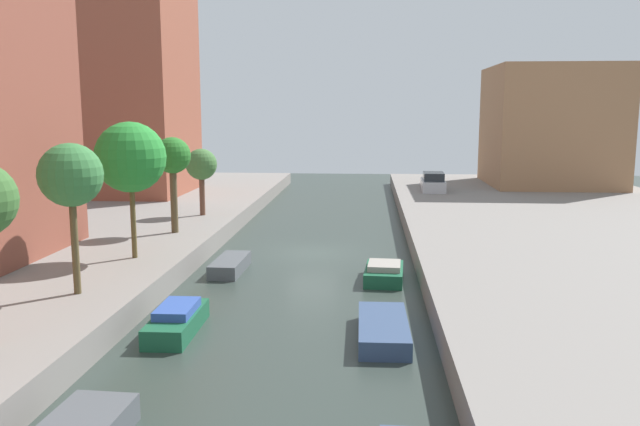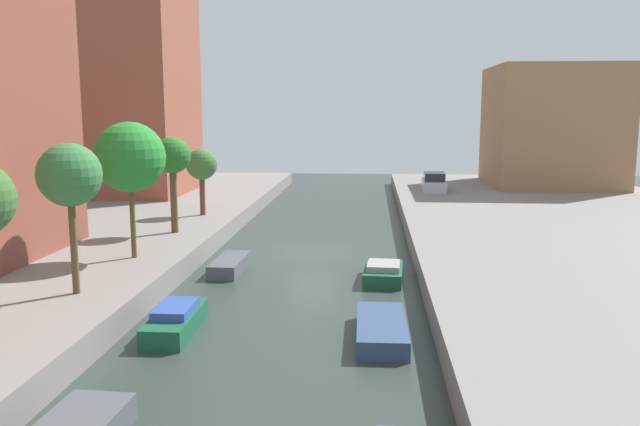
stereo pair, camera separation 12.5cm
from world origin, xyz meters
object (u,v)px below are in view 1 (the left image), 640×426
(apartment_tower_far, at_px, (117,60))
(moored_boat_left_2, at_px, (230,265))
(street_tree_2, at_px, (130,158))
(low_block_right, at_px, (550,126))
(street_tree_3, at_px, (172,158))
(moored_boat_right_1, at_px, (383,329))
(moored_boat_left_1, at_px, (177,321))
(street_tree_1, at_px, (71,176))
(moored_boat_right_2, at_px, (384,273))
(parked_car, at_px, (433,183))
(street_tree_4, at_px, (201,165))

(apartment_tower_far, bearing_deg, moored_boat_left_2, -57.53)
(street_tree_2, relative_size, moored_boat_left_2, 1.66)
(apartment_tower_far, height_order, low_block_right, apartment_tower_far)
(low_block_right, relative_size, street_tree_3, 2.15)
(moored_boat_right_1, bearing_deg, street_tree_2, 148.63)
(moored_boat_left_1, bearing_deg, moored_boat_right_1, -0.45)
(apartment_tower_far, distance_m, street_tree_1, 29.11)
(street_tree_3, height_order, moored_boat_right_2, street_tree_3)
(parked_car, relative_size, moored_boat_right_1, 1.08)
(moored_boat_left_1, bearing_deg, street_tree_2, 120.42)
(moored_boat_right_1, bearing_deg, moored_boat_right_2, 88.44)
(street_tree_2, bearing_deg, moored_boat_left_1, -59.58)
(street_tree_3, distance_m, street_tree_4, 5.67)
(parked_car, bearing_deg, moored_boat_left_1, -110.13)
(moored_boat_left_2, bearing_deg, low_block_right, 52.26)
(low_block_right, bearing_deg, moored_boat_right_1, -112.25)
(apartment_tower_far, distance_m, street_tree_3, 19.15)
(moored_boat_right_1, bearing_deg, street_tree_1, 175.08)
(street_tree_1, distance_m, parked_car, 33.68)
(moored_boat_right_1, relative_size, moored_boat_right_2, 1.31)
(low_block_right, bearing_deg, street_tree_2, -130.46)
(apartment_tower_far, xyz_separation_m, low_block_right, (34.00, 7.84, -4.99))
(low_block_right, bearing_deg, parked_car, -153.81)
(low_block_right, relative_size, parked_car, 2.40)
(apartment_tower_far, bearing_deg, low_block_right, 12.98)
(street_tree_1, bearing_deg, moored_boat_left_1, -12.86)
(apartment_tower_far, relative_size, moored_boat_left_1, 5.49)
(parked_car, xyz_separation_m, moored_boat_left_1, (-11.29, -30.80, -1.21))
(street_tree_3, distance_m, moored_boat_right_2, 12.62)
(street_tree_1, bearing_deg, moored_boat_left_2, 62.94)
(moored_boat_left_1, height_order, moored_boat_right_1, moored_boat_left_1)
(street_tree_1, bearing_deg, street_tree_4, 90.00)
(moored_boat_left_1, distance_m, moored_boat_right_1, 6.75)
(street_tree_3, bearing_deg, moored_boat_right_1, -49.30)
(moored_boat_right_1, bearing_deg, moored_boat_left_1, 179.55)
(low_block_right, height_order, street_tree_3, low_block_right)
(street_tree_1, bearing_deg, parked_car, 63.39)
(low_block_right, distance_m, moored_boat_right_1, 39.12)
(street_tree_4, height_order, parked_car, street_tree_4)
(street_tree_1, relative_size, moored_boat_left_1, 1.43)
(street_tree_1, relative_size, moored_boat_right_1, 1.28)
(street_tree_2, bearing_deg, moored_boat_right_1, -31.37)
(street_tree_3, relative_size, moored_boat_left_1, 1.35)
(apartment_tower_far, relative_size, moored_boat_right_1, 4.90)
(street_tree_3, xyz_separation_m, street_tree_4, (-0.00, 5.61, -0.84))
(street_tree_2, height_order, moored_boat_left_2, street_tree_2)
(apartment_tower_far, xyz_separation_m, street_tree_3, (8.88, -15.84, -6.10))
(street_tree_1, relative_size, street_tree_3, 1.05)
(low_block_right, xyz_separation_m, street_tree_4, (-25.12, -18.07, -1.95))
(low_block_right, distance_m, moored_boat_right_2, 32.66)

